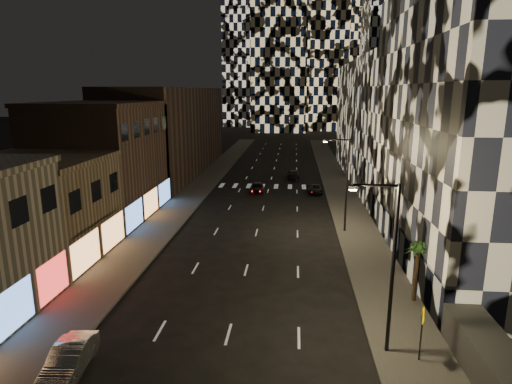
% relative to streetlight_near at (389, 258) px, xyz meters
% --- Properties ---
extents(sidewalk_left, '(4.00, 120.00, 0.15)m').
position_rel_streetlight_near_xyz_m(sidewalk_left, '(-18.35, 40.00, -5.28)').
color(sidewalk_left, '#47443F').
rests_on(sidewalk_left, ground).
extents(sidewalk_right, '(4.00, 120.00, 0.15)m').
position_rel_streetlight_near_xyz_m(sidewalk_right, '(1.65, 40.00, -5.28)').
color(sidewalk_right, '#47443F').
rests_on(sidewalk_right, ground).
extents(curb_left, '(0.20, 120.00, 0.15)m').
position_rel_streetlight_near_xyz_m(curb_left, '(-16.25, 40.00, -5.28)').
color(curb_left, '#4C4C47').
rests_on(curb_left, ground).
extents(curb_right, '(0.20, 120.00, 0.15)m').
position_rel_streetlight_near_xyz_m(curb_right, '(-0.45, 40.00, -5.28)').
color(curb_right, '#4C4C47').
rests_on(curb_right, ground).
extents(retail_tan, '(10.00, 10.00, 8.00)m').
position_rel_streetlight_near_xyz_m(retail_tan, '(-25.35, 11.00, -1.35)').
color(retail_tan, '#866F50').
rests_on(retail_tan, ground).
extents(retail_brown, '(10.00, 15.00, 12.00)m').
position_rel_streetlight_near_xyz_m(retail_brown, '(-25.35, 23.50, 0.65)').
color(retail_brown, brown).
rests_on(retail_brown, ground).
extents(retail_filler_left, '(10.00, 40.00, 14.00)m').
position_rel_streetlight_near_xyz_m(retail_filler_left, '(-25.35, 50.00, 1.65)').
color(retail_filler_left, brown).
rests_on(retail_filler_left, ground).
extents(midrise_right, '(16.00, 25.00, 22.00)m').
position_rel_streetlight_near_xyz_m(midrise_right, '(11.65, 14.50, 5.65)').
color(midrise_right, '#232326').
rests_on(midrise_right, ground).
extents(midrise_base, '(0.60, 25.00, 3.00)m').
position_rel_streetlight_near_xyz_m(midrise_base, '(3.95, 14.50, -3.85)').
color(midrise_base, '#383838').
rests_on(midrise_base, ground).
extents(plinth_right, '(2.00, 8.00, 2.00)m').
position_rel_streetlight_near_xyz_m(plinth_right, '(4.65, -2.00, -4.35)').
color(plinth_right, '#383838').
rests_on(plinth_right, ground).
extents(midrise_filler_right, '(16.00, 40.00, 18.00)m').
position_rel_streetlight_near_xyz_m(midrise_filler_right, '(11.65, 47.00, 3.65)').
color(midrise_filler_right, '#232326').
rests_on(midrise_filler_right, ground).
extents(streetlight_near, '(2.55, 0.25, 9.00)m').
position_rel_streetlight_near_xyz_m(streetlight_near, '(0.00, 0.00, 0.00)').
color(streetlight_near, black).
rests_on(streetlight_near, sidewalk_right).
extents(streetlight_far, '(2.55, 0.25, 9.00)m').
position_rel_streetlight_near_xyz_m(streetlight_far, '(0.00, 20.00, 0.00)').
color(streetlight_far, black).
rests_on(streetlight_far, sidewalk_right).
extents(car_silver_parked, '(1.99, 4.53, 1.45)m').
position_rel_streetlight_near_xyz_m(car_silver_parked, '(-15.55, -3.11, -4.63)').
color(car_silver_parked, '#9B9CA1').
rests_on(car_silver_parked, ground).
extents(car_dark_midlane, '(1.86, 4.16, 1.39)m').
position_rel_streetlight_near_xyz_m(car_dark_midlane, '(-9.73, 36.00, -4.66)').
color(car_dark_midlane, black).
rests_on(car_dark_midlane, ground).
extents(car_dark_oncoming, '(2.00, 4.62, 1.33)m').
position_rel_streetlight_near_xyz_m(car_dark_oncoming, '(-4.85, 46.24, -4.69)').
color(car_dark_oncoming, black).
rests_on(car_dark_oncoming, ground).
extents(car_dark_rightlane, '(2.13, 4.22, 1.14)m').
position_rel_streetlight_near_xyz_m(car_dark_rightlane, '(-1.97, 36.18, -4.78)').
color(car_dark_rightlane, black).
rests_on(car_dark_rightlane, ground).
extents(ped_sign, '(0.27, 0.96, 2.94)m').
position_rel_streetlight_near_xyz_m(ped_sign, '(1.72, -0.68, -3.18)').
color(ped_sign, black).
rests_on(ped_sign, sidewalk_right).
extents(palm_tree, '(2.04, 2.03, 4.00)m').
position_rel_streetlight_near_xyz_m(palm_tree, '(3.15, 5.83, -1.90)').
color(palm_tree, '#47331E').
rests_on(palm_tree, sidewalk_right).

